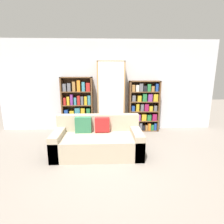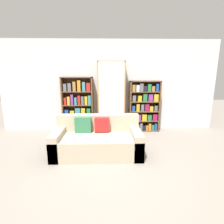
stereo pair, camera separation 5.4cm
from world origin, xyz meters
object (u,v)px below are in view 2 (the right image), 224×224
(bookshelf_left, at_px, (78,106))
(display_cabinet, at_px, (111,98))
(bookshelf_right, at_px, (144,107))
(wine_bottle, at_px, (124,131))
(couch, at_px, (97,141))

(bookshelf_left, relative_size, display_cabinet, 0.79)
(bookshelf_right, distance_m, wine_bottle, 1.02)
(bookshelf_left, height_order, bookshelf_right, bookshelf_left)
(bookshelf_right, bearing_deg, couch, -131.47)
(couch, relative_size, bookshelf_left, 1.16)
(bookshelf_right, xyz_separation_m, wine_bottle, (-0.64, -0.54, -0.58))
(bookshelf_left, xyz_separation_m, display_cabinet, (0.99, -0.02, 0.26))
(bookshelf_left, distance_m, bookshelf_right, 1.98)
(bookshelf_left, distance_m, display_cabinet, 1.02)
(display_cabinet, xyz_separation_m, wine_bottle, (0.35, -0.53, -0.87))
(display_cabinet, distance_m, bookshelf_right, 1.04)
(bookshelf_right, bearing_deg, wine_bottle, -139.84)
(couch, relative_size, display_cabinet, 0.91)
(couch, bearing_deg, wine_bottle, 54.43)
(bookshelf_left, relative_size, bookshelf_right, 1.07)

